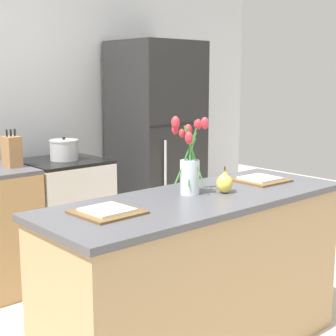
# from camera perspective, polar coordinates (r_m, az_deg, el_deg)

# --- Properties ---
(back_wall) EXTENTS (5.20, 0.08, 2.70)m
(back_wall) POSITION_cam_1_polar(r_m,az_deg,el_deg) (4.33, -15.66, 7.19)
(back_wall) COLOR silver
(back_wall) RESTS_ON ground_plane
(kitchen_island) EXTENTS (1.80, 0.66, 0.92)m
(kitchen_island) POSITION_cam_1_polar(r_m,az_deg,el_deg) (2.88, 3.36, -12.02)
(kitchen_island) COLOR tan
(kitchen_island) RESTS_ON ground_plane
(stove_range) EXTENTS (0.60, 0.61, 0.91)m
(stove_range) POSITION_cam_1_polar(r_m,az_deg,el_deg) (4.16, -11.39, -5.28)
(stove_range) COLOR silver
(stove_range) RESTS_ON ground_plane
(refrigerator) EXTENTS (0.68, 0.67, 1.84)m
(refrigerator) POSITION_cam_1_polar(r_m,az_deg,el_deg) (4.60, -1.34, 2.36)
(refrigerator) COLOR black
(refrigerator) RESTS_ON ground_plane
(flower_vase) EXTENTS (0.17, 0.20, 0.43)m
(flower_vase) POSITION_cam_1_polar(r_m,az_deg,el_deg) (2.76, 2.42, 0.38)
(flower_vase) COLOR silver
(flower_vase) RESTS_ON kitchen_island
(pear_figurine) EXTENTS (0.09, 0.09, 0.15)m
(pear_figurine) POSITION_cam_1_polar(r_m,az_deg,el_deg) (2.83, 6.29, -1.62)
(pear_figurine) COLOR #E5CC4C
(pear_figurine) RESTS_ON kitchen_island
(plate_setting_left) EXTENTS (0.29, 0.29, 0.02)m
(plate_setting_left) POSITION_cam_1_polar(r_m,az_deg,el_deg) (2.42, -6.76, -4.80)
(plate_setting_left) COLOR brown
(plate_setting_left) RESTS_ON kitchen_island
(plate_setting_right) EXTENTS (0.29, 0.29, 0.02)m
(plate_setting_right) POSITION_cam_1_polar(r_m,az_deg,el_deg) (3.18, 10.18, -1.26)
(plate_setting_right) COLOR brown
(plate_setting_right) RESTS_ON kitchen_island
(cooking_pot) EXTENTS (0.22, 0.22, 0.18)m
(cooking_pot) POSITION_cam_1_polar(r_m,az_deg,el_deg) (4.05, -11.44, 1.99)
(cooking_pot) COLOR #B2B5B7
(cooking_pot) RESTS_ON stove_range
(knife_block) EXTENTS (0.10, 0.14, 0.27)m
(knife_block) POSITION_cam_1_polar(r_m,az_deg,el_deg) (3.82, -16.93, 1.76)
(knife_block) COLOR #A37547
(knife_block) RESTS_ON back_counter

